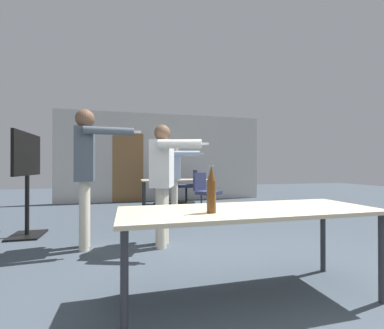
% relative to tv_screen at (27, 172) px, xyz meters
% --- Properties ---
extents(ground_plane, '(24.00, 24.00, 0.00)m').
position_rel_tv_screen_xyz_m(ground_plane, '(2.61, -2.92, -0.98)').
color(ground_plane, '#3D4751').
extents(back_wall, '(6.32, 0.12, 2.69)m').
position_rel_tv_screen_xyz_m(back_wall, '(2.59, 3.55, 0.36)').
color(back_wall, beige).
rests_on(back_wall, ground_plane).
extents(conference_table_near, '(2.08, 0.75, 0.73)m').
position_rel_tv_screen_xyz_m(conference_table_near, '(2.45, -2.52, -0.31)').
color(conference_table_near, '#C6B793').
rests_on(conference_table_near, ground_plane).
extents(conference_table_far, '(1.70, 0.75, 0.73)m').
position_rel_tv_screen_xyz_m(conference_table_far, '(2.68, 2.01, -0.32)').
color(conference_table_far, '#C6B793').
rests_on(conference_table_far, ground_plane).
extents(tv_screen, '(0.44, 1.07, 1.58)m').
position_rel_tv_screen_xyz_m(tv_screen, '(0.00, 0.00, 0.00)').
color(tv_screen, black).
rests_on(tv_screen, ground_plane).
extents(person_center_tall, '(0.83, 0.59, 1.82)m').
position_rel_tv_screen_xyz_m(person_center_tall, '(0.96, -0.83, 0.14)').
color(person_center_tall, beige).
rests_on(person_center_tall, ground_plane).
extents(person_left_plaid, '(0.73, 0.77, 1.62)m').
position_rel_tv_screen_xyz_m(person_left_plaid, '(2.51, 1.12, -0.01)').
color(person_left_plaid, beige).
rests_on(person_left_plaid, ground_plane).
extents(person_near_casual, '(0.71, 0.82, 1.63)m').
position_rel_tv_screen_xyz_m(person_near_casual, '(1.96, -0.97, -0.00)').
color(person_near_casual, beige).
rests_on(person_near_casual, ground_plane).
extents(office_chair_near_pushed, '(0.57, 0.52, 0.96)m').
position_rel_tv_screen_xyz_m(office_chair_near_pushed, '(3.23, 2.83, -0.52)').
color(office_chair_near_pushed, black).
rests_on(office_chair_near_pushed, ground_plane).
extents(office_chair_side_rolled, '(0.67, 0.69, 0.91)m').
position_rel_tv_screen_xyz_m(office_chair_side_rolled, '(3.27, 1.30, -0.55)').
color(office_chair_side_rolled, black).
rests_on(office_chair_side_rolled, ground_plane).
extents(office_chair_far_left, '(0.63, 0.58, 0.96)m').
position_rel_tv_screen_xyz_m(office_chair_far_left, '(2.52, 2.72, -0.52)').
color(office_chair_far_left, black).
rests_on(office_chair_far_left, ground_plane).
extents(beer_bottle, '(0.07, 0.07, 0.35)m').
position_rel_tv_screen_xyz_m(beer_bottle, '(2.09, -2.62, -0.08)').
color(beer_bottle, '#563314').
rests_on(beer_bottle, conference_table_near).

